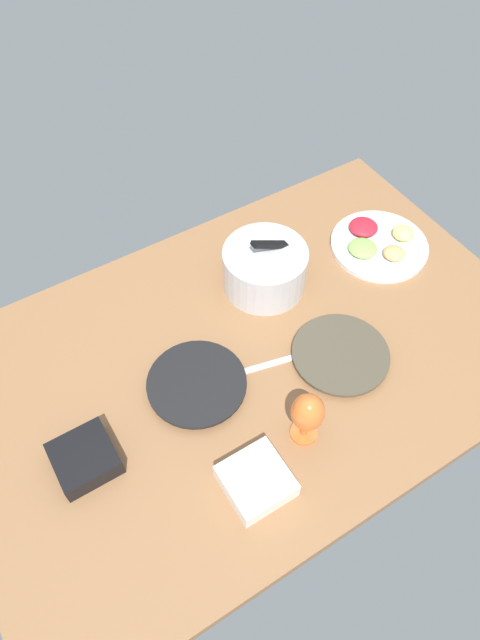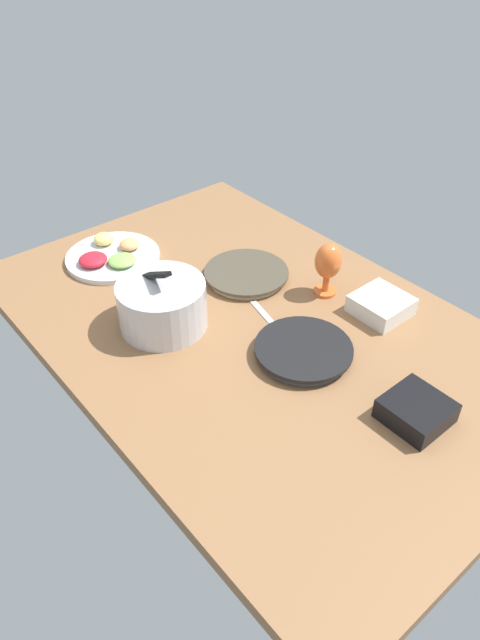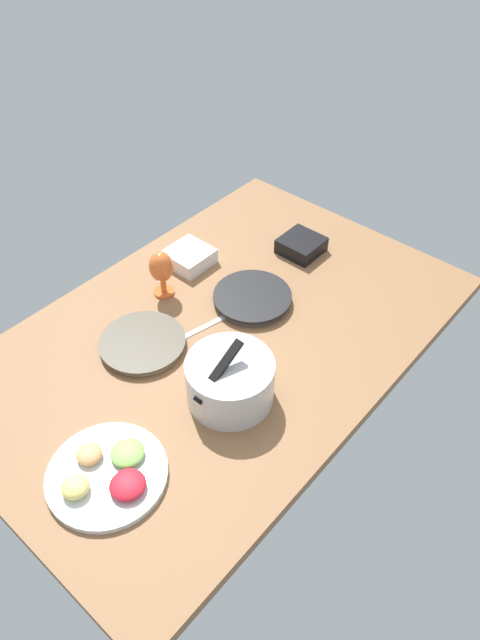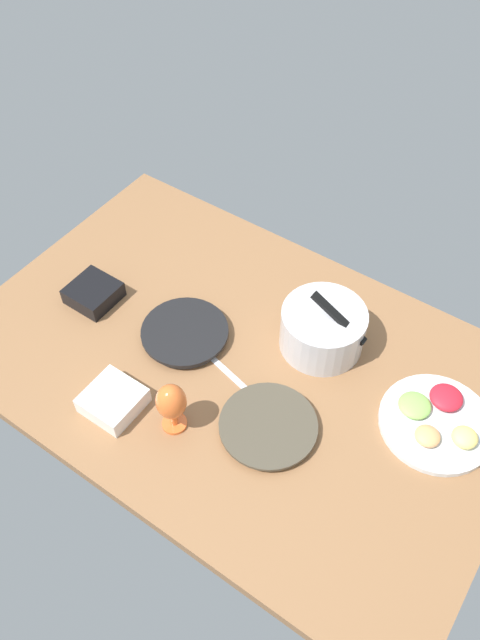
{
  "view_description": "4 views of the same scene",
  "coord_description": "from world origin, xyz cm",
  "px_view_note": "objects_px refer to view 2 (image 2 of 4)",
  "views": [
    {
      "loc": [
        -47.86,
        -71.64,
        129.77
      ],
      "look_at": [
        0.49,
        6.78,
        7.24
      ],
      "focal_mm": 31.61,
      "sensor_mm": 36.0,
      "label": 1
    },
    {
      "loc": [
        -96.31,
        85.44,
        103.55
      ],
      "look_at": [
        -2.63,
        7.26,
        7.24
      ],
      "focal_mm": 32.64,
      "sensor_mm": 36.0,
      "label": 2
    },
    {
      "loc": [
        92.41,
        88.63,
        130.06
      ],
      "look_at": [
        -3.06,
        5.79,
        7.24
      ],
      "focal_mm": 32.36,
      "sensor_mm": 36.0,
      "label": 3
    },
    {
      "loc": [
        62.3,
        -88.59,
        148.97
      ],
      "look_at": [
        -4.78,
        8.07,
        7.24
      ],
      "focal_mm": 35.28,
      "sensor_mm": 36.0,
      "label": 4
    }
  ],
  "objects_px": {
    "dinner_plate_left": "(303,351)",
    "hurricane_glass_orange": "(328,263)",
    "fruit_platter": "(112,256)",
    "mixing_bowl": "(162,304)",
    "square_bowl_white": "(381,304)",
    "dinner_plate_right": "(246,274)",
    "square_bowl_black": "(416,410)"
  },
  "relations": [
    {
      "from": "dinner_plate_left",
      "to": "hurricane_glass_orange",
      "type": "height_order",
      "value": "hurricane_glass_orange"
    },
    {
      "from": "fruit_platter",
      "to": "hurricane_glass_orange",
      "type": "bearing_deg",
      "value": -145.1
    },
    {
      "from": "mixing_bowl",
      "to": "square_bowl_white",
      "type": "relative_size",
      "value": 1.75
    },
    {
      "from": "mixing_bowl",
      "to": "hurricane_glass_orange",
      "type": "bearing_deg",
      "value": -111.72
    },
    {
      "from": "dinner_plate_right",
      "to": "square_bowl_white",
      "type": "xyz_separation_m",
      "value": [
        -0.39,
        -0.18,
        0.02
      ]
    },
    {
      "from": "dinner_plate_right",
      "to": "square_bowl_black",
      "type": "height_order",
      "value": "square_bowl_black"
    },
    {
      "from": "square_bowl_white",
      "to": "mixing_bowl",
      "type": "bearing_deg",
      "value": 55.13
    },
    {
      "from": "square_bowl_white",
      "to": "dinner_plate_left",
      "type": "bearing_deg",
      "value": 88.01
    },
    {
      "from": "square_bowl_white",
      "to": "square_bowl_black",
      "type": "xyz_separation_m",
      "value": [
        -0.32,
        0.26,
        0.0
      ]
    },
    {
      "from": "mixing_bowl",
      "to": "square_bowl_black",
      "type": "xyz_separation_m",
      "value": [
        -0.68,
        -0.25,
        -0.04
      ]
    },
    {
      "from": "fruit_platter",
      "to": "square_bowl_white",
      "type": "height_order",
      "value": "same"
    },
    {
      "from": "dinner_plate_right",
      "to": "hurricane_glass_orange",
      "type": "height_order",
      "value": "hurricane_glass_orange"
    },
    {
      "from": "square_bowl_white",
      "to": "square_bowl_black",
      "type": "height_order",
      "value": "same"
    },
    {
      "from": "square_bowl_white",
      "to": "square_bowl_black",
      "type": "distance_m",
      "value": 0.41
    },
    {
      "from": "fruit_platter",
      "to": "square_bowl_white",
      "type": "relative_size",
      "value": 2.1
    },
    {
      "from": "dinner_plate_left",
      "to": "hurricane_glass_orange",
      "type": "relative_size",
      "value": 1.55
    },
    {
      "from": "square_bowl_white",
      "to": "square_bowl_black",
      "type": "relative_size",
      "value": 1.03
    },
    {
      "from": "fruit_platter",
      "to": "hurricane_glass_orange",
      "type": "height_order",
      "value": "hurricane_glass_orange"
    },
    {
      "from": "dinner_plate_left",
      "to": "mixing_bowl",
      "type": "bearing_deg",
      "value": 31.15
    },
    {
      "from": "fruit_platter",
      "to": "square_bowl_white",
      "type": "distance_m",
      "value": 0.88
    },
    {
      "from": "hurricane_glass_orange",
      "to": "square_bowl_white",
      "type": "height_order",
      "value": "hurricane_glass_orange"
    },
    {
      "from": "dinner_plate_left",
      "to": "square_bowl_black",
      "type": "relative_size",
      "value": 1.85
    },
    {
      "from": "dinner_plate_right",
      "to": "square_bowl_white",
      "type": "height_order",
      "value": "square_bowl_white"
    },
    {
      "from": "mixing_bowl",
      "to": "square_bowl_black",
      "type": "distance_m",
      "value": 0.72
    },
    {
      "from": "dinner_plate_right",
      "to": "fruit_platter",
      "type": "distance_m",
      "value": 0.45
    },
    {
      "from": "hurricane_glass_orange",
      "to": "fruit_platter",
      "type": "bearing_deg",
      "value": 34.9
    },
    {
      "from": "dinner_plate_right",
      "to": "fruit_platter",
      "type": "bearing_deg",
      "value": 36.83
    },
    {
      "from": "dinner_plate_right",
      "to": "mixing_bowl",
      "type": "distance_m",
      "value": 0.34
    },
    {
      "from": "dinner_plate_left",
      "to": "fruit_platter",
      "type": "relative_size",
      "value": 0.85
    },
    {
      "from": "dinner_plate_left",
      "to": "fruit_platter",
      "type": "xyz_separation_m",
      "value": [
        0.74,
        0.15,
        0.0
      ]
    },
    {
      "from": "dinner_plate_right",
      "to": "dinner_plate_left",
      "type": "bearing_deg",
      "value": 162.01
    },
    {
      "from": "hurricane_glass_orange",
      "to": "square_bowl_white",
      "type": "bearing_deg",
      "value": -164.14
    }
  ]
}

